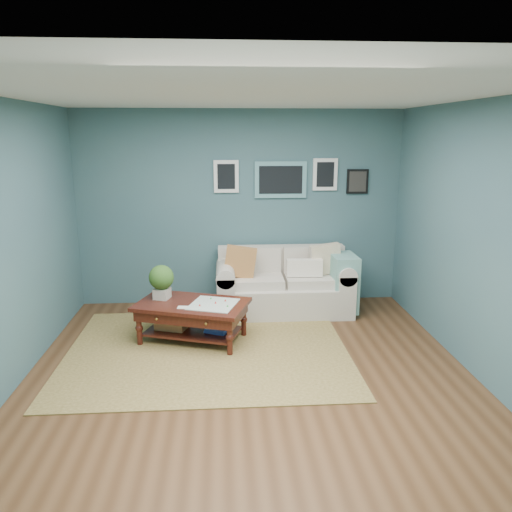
{
  "coord_description": "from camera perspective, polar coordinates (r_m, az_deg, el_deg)",
  "views": [
    {
      "loc": [
        -0.25,
        -4.42,
        2.37
      ],
      "look_at": [
        0.12,
        1.0,
        1.03
      ],
      "focal_mm": 35.0,
      "sensor_mm": 36.0,
      "label": 1
    }
  ],
  "objects": [
    {
      "name": "room_shell",
      "position": [
        4.6,
        -0.49,
        1.11
      ],
      "size": [
        5.0,
        5.02,
        2.7
      ],
      "color": "brown",
      "rests_on": "ground"
    },
    {
      "name": "area_rug",
      "position": [
        5.73,
        -5.53,
        -10.64
      ],
      "size": [
        3.11,
        2.49,
        0.01
      ],
      "primitive_type": "cube",
      "color": "brown",
      "rests_on": "ground"
    },
    {
      "name": "loveseat",
      "position": [
        6.8,
        3.82,
        -3.16
      ],
      "size": [
        1.85,
        0.84,
        0.95
      ],
      "color": "beige",
      "rests_on": "ground"
    },
    {
      "name": "coffee_table",
      "position": [
        5.9,
        -7.88,
        -5.96
      ],
      "size": [
        1.42,
        1.09,
        0.88
      ],
      "rotation": [
        0.0,
        0.0,
        -0.32
      ],
      "color": "black",
      "rests_on": "ground"
    }
  ]
}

